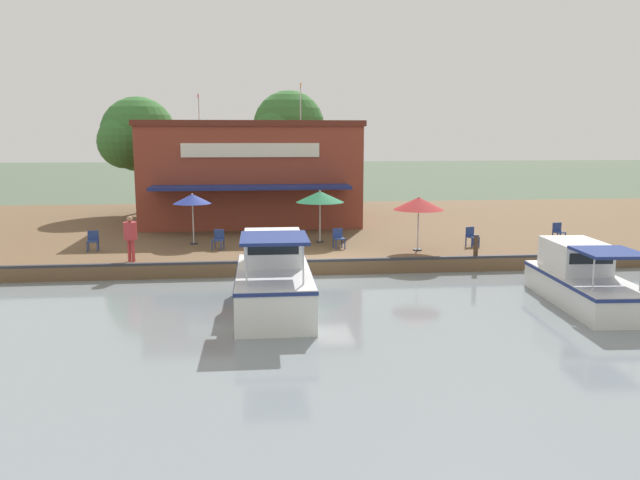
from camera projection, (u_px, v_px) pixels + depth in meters
ground_plane at (320, 277)px, 24.08m from camera, size 220.00×220.00×0.00m
quay_deck at (299, 228)px, 34.81m from camera, size 22.00×56.00×0.60m
quay_edge_fender at (320, 260)px, 24.07m from camera, size 0.20×50.40×0.10m
waterfront_restaurant at (251, 171)px, 35.97m from camera, size 11.09×11.75×7.79m
patio_umbrella_near_quay_edge at (192, 199)px, 27.65m from camera, size 1.70×1.70×2.29m
patio_umbrella_mid_patio_left at (419, 204)px, 26.13m from camera, size 2.13×2.13×2.31m
patio_umbrella_back_row at (320, 197)px, 28.08m from camera, size 2.18×2.18×2.38m
cafe_chair_facing_river at (472, 236)px, 27.38m from camera, size 0.56×0.56×0.85m
cafe_chair_back_row_seat at (558, 231)px, 28.71m from camera, size 0.48×0.48×0.85m
cafe_chair_mid_patio at (93, 240)px, 26.27m from camera, size 0.47×0.47×0.85m
cafe_chair_far_corner_seat at (338, 237)px, 26.93m from camera, size 0.51×0.51×0.85m
cafe_chair_beside_entrance at (218, 238)px, 26.65m from camera, size 0.54×0.54×0.85m
person_at_quay_edge at (130, 233)px, 23.96m from camera, size 0.50×0.50×1.77m
motorboat_mid_row at (577, 279)px, 20.41m from camera, size 6.40×2.39×1.99m
motorboat_distant_upstream at (273, 279)px, 19.71m from camera, size 6.35×2.33×2.52m
mooring_post at (476, 246)px, 24.92m from camera, size 0.22×0.22×0.91m
tree_behind_restaurant at (286, 129)px, 42.13m from camera, size 5.09×4.85×7.85m
tree_downstream_bank at (135, 136)px, 38.52m from camera, size 4.85×4.62×7.22m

